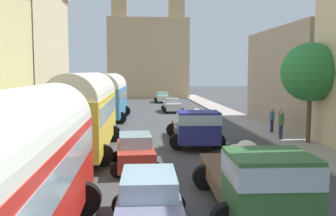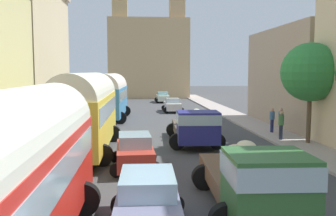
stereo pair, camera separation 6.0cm
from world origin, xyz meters
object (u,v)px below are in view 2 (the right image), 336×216
parked_bus_2 (110,94)px  car_0 (172,105)px  cargo_truck_0 (253,179)px  cargo_truck_1 (195,126)px  parked_bus_1 (86,108)px  pedestrian_2 (281,124)px  car_3 (135,152)px  car_2 (148,202)px  pedestrian_1 (281,120)px  parked_bus_0 (7,172)px  car_1 (163,97)px  pedestrian_0 (272,120)px

parked_bus_2 → car_0: parked_bus_2 is taller
cargo_truck_0 → car_0: 29.17m
cargo_truck_1 → car_0: cargo_truck_1 is taller
parked_bus_1 → pedestrian_2: (11.43, 2.04, -1.25)m
cargo_truck_1 → car_3: cargo_truck_1 is taller
cargo_truck_0 → car_0: cargo_truck_0 is taller
car_2 → pedestrian_2: size_ratio=2.13×
pedestrian_2 → pedestrian_1: bearing=69.0°
parked_bus_0 → pedestrian_2: 18.12m
cargo_truck_1 → car_2: bearing=-104.9°
cargo_truck_1 → car_3: size_ratio=1.90×
car_1 → pedestrian_2: 30.32m
pedestrian_1 → parked_bus_2: bearing=140.4°
pedestrian_0 → pedestrian_1: bearing=-78.0°
pedestrian_1 → car_1: bearing=101.6°
pedestrian_1 → parked_bus_0: bearing=-127.9°
parked_bus_0 → pedestrian_1: 19.87m
cargo_truck_0 → pedestrian_0: bearing=67.7°
cargo_truck_1 → car_1: cargo_truck_1 is taller
parked_bus_1 → car_0: bearing=71.7°
car_3 → car_1: bearing=83.9°
parked_bus_2 → car_3: 17.42m
cargo_truck_1 → car_1: 30.39m
parked_bus_0 → car_3: 8.69m
cargo_truck_1 → pedestrian_1: size_ratio=3.77×
pedestrian_2 → cargo_truck_1: bearing=-174.8°
car_3 → pedestrian_0: (9.32, 8.50, 0.23)m
parked_bus_1 → parked_bus_2: bearing=88.7°
parked_bus_0 → pedestrian_1: size_ratio=5.17×
car_3 → car_0: bearing=80.4°
cargo_truck_0 → pedestrian_2: size_ratio=3.56×
car_3 → pedestrian_2: size_ratio=1.97×
car_0 → pedestrian_1: (5.60, -15.87, 0.35)m
parked_bus_2 → car_1: size_ratio=2.18×
car_3 → car_2: bearing=-86.8°
cargo_truck_0 → parked_bus_1: bearing=122.2°
cargo_truck_1 → pedestrian_0: bearing=28.8°
parked_bus_0 → cargo_truck_0: size_ratio=1.44×
pedestrian_1 → pedestrian_2: 1.84m
parked_bus_2 → cargo_truck_0: 23.73m
parked_bus_2 → cargo_truck_1: bearing=-64.5°
pedestrian_2 → car_1: bearing=99.7°
parked_bus_2 → car_2: size_ratio=2.17×
pedestrian_0 → car_1: bearing=101.5°
pedestrian_2 → parked_bus_0: bearing=-129.6°
parked_bus_2 → car_0: (6.17, 6.14, -1.52)m
car_1 → car_2: 42.23m
parked_bus_0 → cargo_truck_0: 6.62m
parked_bus_2 → pedestrian_2: 16.00m
cargo_truck_0 → car_3: 6.77m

